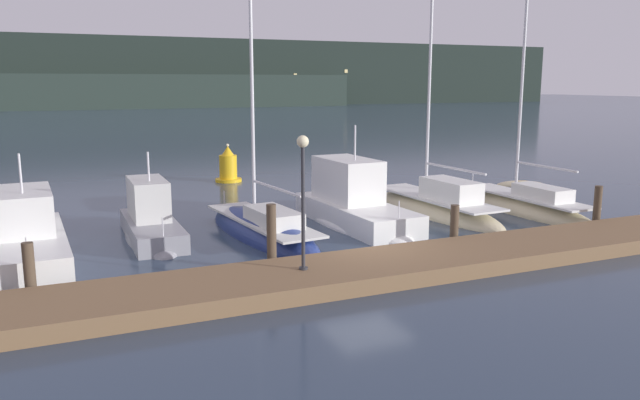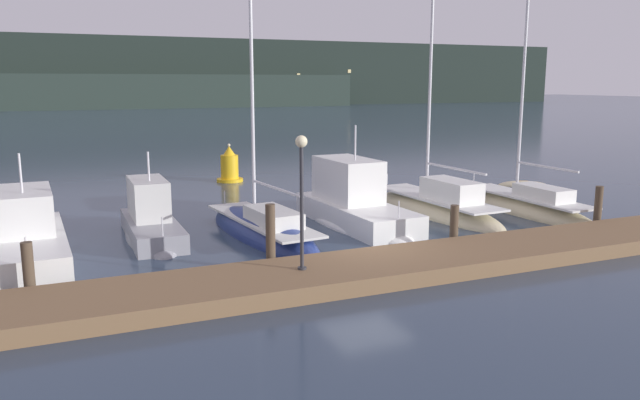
{
  "view_description": "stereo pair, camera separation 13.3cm",
  "coord_description": "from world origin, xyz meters",
  "px_view_note": "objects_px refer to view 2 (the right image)",
  "views": [
    {
      "loc": [
        -8.89,
        -16.61,
        5.39
      ],
      "look_at": [
        0.0,
        3.61,
        1.2
      ],
      "focal_mm": 35.0,
      "sensor_mm": 36.0,
      "label": 1
    },
    {
      "loc": [
        -8.77,
        -16.66,
        5.39
      ],
      "look_at": [
        0.0,
        3.61,
        1.2
      ],
      "focal_mm": 35.0,
      "sensor_mm": 36.0,
      "label": 2
    }
  ],
  "objects_px": {
    "motorboat_berth_1": "(27,248)",
    "rowboat_adrift": "(524,186)",
    "sailboat_berth_3": "(263,234)",
    "dock_lamppost": "(302,180)",
    "motorboat_berth_2": "(152,227)",
    "sailboat_berth_5": "(437,209)",
    "channel_buoy": "(230,167)",
    "sailboat_berth_6": "(527,209)",
    "motorboat_berth_4": "(354,211)"
  },
  "relations": [
    {
      "from": "sailboat_berth_5",
      "to": "channel_buoy",
      "type": "distance_m",
      "value": 13.09
    },
    {
      "from": "motorboat_berth_1",
      "to": "rowboat_adrift",
      "type": "height_order",
      "value": "motorboat_berth_1"
    },
    {
      "from": "channel_buoy",
      "to": "rowboat_adrift",
      "type": "bearing_deg",
      "value": -29.21
    },
    {
      "from": "sailboat_berth_6",
      "to": "rowboat_adrift",
      "type": "relative_size",
      "value": 4.34
    },
    {
      "from": "motorboat_berth_2",
      "to": "rowboat_adrift",
      "type": "distance_m",
      "value": 20.0
    },
    {
      "from": "sailboat_berth_6",
      "to": "dock_lamppost",
      "type": "distance_m",
      "value": 13.45
    },
    {
      "from": "motorboat_berth_1",
      "to": "dock_lamppost",
      "type": "distance_m",
      "value": 9.06
    },
    {
      "from": "sailboat_berth_3",
      "to": "dock_lamppost",
      "type": "xyz_separation_m",
      "value": [
        -0.73,
        -5.6,
        2.79
      ]
    },
    {
      "from": "motorboat_berth_2",
      "to": "sailboat_berth_3",
      "type": "height_order",
      "value": "sailboat_berth_3"
    },
    {
      "from": "motorboat_berth_1",
      "to": "rowboat_adrift",
      "type": "relative_size",
      "value": 2.65
    },
    {
      "from": "motorboat_berth_4",
      "to": "motorboat_berth_2",
      "type": "bearing_deg",
      "value": 173.81
    },
    {
      "from": "sailboat_berth_5",
      "to": "channel_buoy",
      "type": "bearing_deg",
      "value": 115.4
    },
    {
      "from": "motorboat_berth_2",
      "to": "rowboat_adrift",
      "type": "height_order",
      "value": "motorboat_berth_2"
    },
    {
      "from": "sailboat_berth_6",
      "to": "rowboat_adrift",
      "type": "height_order",
      "value": "sailboat_berth_6"
    },
    {
      "from": "motorboat_berth_4",
      "to": "channel_buoy",
      "type": "distance_m",
      "value": 12.23
    },
    {
      "from": "motorboat_berth_4",
      "to": "dock_lamppost",
      "type": "xyz_separation_m",
      "value": [
        -4.6,
        -6.09,
        2.39
      ]
    },
    {
      "from": "dock_lamppost",
      "to": "rowboat_adrift",
      "type": "height_order",
      "value": "dock_lamppost"
    },
    {
      "from": "motorboat_berth_1",
      "to": "sailboat_berth_3",
      "type": "height_order",
      "value": "sailboat_berth_3"
    },
    {
      "from": "motorboat_berth_4",
      "to": "sailboat_berth_5",
      "type": "relative_size",
      "value": 0.54
    },
    {
      "from": "motorboat_berth_2",
      "to": "sailboat_berth_3",
      "type": "bearing_deg",
      "value": -19.7
    },
    {
      "from": "motorboat_berth_1",
      "to": "dock_lamppost",
      "type": "relative_size",
      "value": 2.01
    },
    {
      "from": "motorboat_berth_2",
      "to": "motorboat_berth_4",
      "type": "bearing_deg",
      "value": -6.19
    },
    {
      "from": "dock_lamppost",
      "to": "rowboat_adrift",
      "type": "bearing_deg",
      "value": 32.08
    },
    {
      "from": "motorboat_berth_1",
      "to": "channel_buoy",
      "type": "bearing_deg",
      "value": 52.52
    },
    {
      "from": "motorboat_berth_1",
      "to": "motorboat_berth_4",
      "type": "bearing_deg",
      "value": 3.43
    },
    {
      "from": "sailboat_berth_5",
      "to": "motorboat_berth_2",
      "type": "bearing_deg",
      "value": 177.45
    },
    {
      "from": "channel_buoy",
      "to": "rowboat_adrift",
      "type": "distance_m",
      "value": 15.8
    },
    {
      "from": "sailboat_berth_6",
      "to": "rowboat_adrift",
      "type": "distance_m",
      "value": 7.13
    },
    {
      "from": "sailboat_berth_3",
      "to": "channel_buoy",
      "type": "bearing_deg",
      "value": 79.87
    },
    {
      "from": "sailboat_berth_3",
      "to": "sailboat_berth_5",
      "type": "xyz_separation_m",
      "value": [
        7.86,
        0.79,
        0.09
      ]
    },
    {
      "from": "sailboat_berth_3",
      "to": "rowboat_adrift",
      "type": "height_order",
      "value": "sailboat_berth_3"
    },
    {
      "from": "sailboat_berth_3",
      "to": "sailboat_berth_5",
      "type": "distance_m",
      "value": 7.9
    },
    {
      "from": "dock_lamppost",
      "to": "rowboat_adrift",
      "type": "xyz_separation_m",
      "value": [
        16.76,
        10.5,
        -2.88
      ]
    },
    {
      "from": "sailboat_berth_6",
      "to": "sailboat_berth_5",
      "type": "bearing_deg",
      "value": 159.52
    },
    {
      "from": "sailboat_berth_3",
      "to": "sailboat_berth_6",
      "type": "relative_size",
      "value": 0.98
    },
    {
      "from": "sailboat_berth_3",
      "to": "dock_lamppost",
      "type": "height_order",
      "value": "sailboat_berth_3"
    },
    {
      "from": "channel_buoy",
      "to": "dock_lamppost",
      "type": "xyz_separation_m",
      "value": [
        -2.98,
        -18.21,
        2.09
      ]
    },
    {
      "from": "motorboat_berth_2",
      "to": "motorboat_berth_4",
      "type": "xyz_separation_m",
      "value": [
        7.52,
        -0.82,
        0.11
      ]
    },
    {
      "from": "motorboat_berth_2",
      "to": "motorboat_berth_4",
      "type": "relative_size",
      "value": 0.81
    },
    {
      "from": "motorboat_berth_2",
      "to": "channel_buoy",
      "type": "relative_size",
      "value": 2.76
    },
    {
      "from": "motorboat_berth_2",
      "to": "rowboat_adrift",
      "type": "relative_size",
      "value": 2.1
    },
    {
      "from": "motorboat_berth_4",
      "to": "sailboat_berth_5",
      "type": "bearing_deg",
      "value": 4.35
    },
    {
      "from": "channel_buoy",
      "to": "dock_lamppost",
      "type": "height_order",
      "value": "dock_lamppost"
    },
    {
      "from": "sailboat_berth_3",
      "to": "channel_buoy",
      "type": "distance_m",
      "value": 12.82
    },
    {
      "from": "motorboat_berth_4",
      "to": "motorboat_berth_1",
      "type": "bearing_deg",
      "value": -176.57
    },
    {
      "from": "sailboat_berth_3",
      "to": "dock_lamppost",
      "type": "bearing_deg",
      "value": -97.4
    },
    {
      "from": "sailboat_berth_3",
      "to": "rowboat_adrift",
      "type": "relative_size",
      "value": 4.26
    },
    {
      "from": "dock_lamppost",
      "to": "channel_buoy",
      "type": "bearing_deg",
      "value": 80.71
    },
    {
      "from": "motorboat_berth_1",
      "to": "rowboat_adrift",
      "type": "distance_m",
      "value": 24.14
    },
    {
      "from": "sailboat_berth_3",
      "to": "sailboat_berth_6",
      "type": "bearing_deg",
      "value": -2.7
    }
  ]
}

